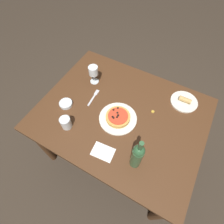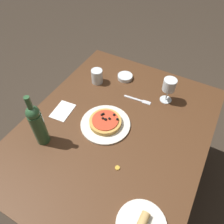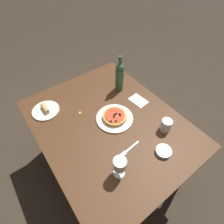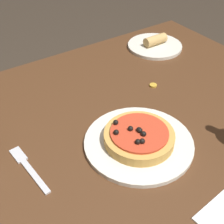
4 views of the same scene
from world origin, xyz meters
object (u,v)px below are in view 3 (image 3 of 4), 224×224
object	(u,v)px
dining_table	(109,129)
fork	(128,150)
wine_glass	(120,165)
bottle_cap	(80,113)
wine_bottle	(119,76)
water_cup	(166,125)
side_plate	(46,110)
side_bowl	(163,151)
dinner_plate	(115,118)
pizza	(115,116)

from	to	relation	value
dining_table	fork	distance (m)	0.29
wine_glass	bottle_cap	xyz separation A→B (m)	(-0.56, 0.05, -0.12)
wine_bottle	water_cup	distance (m)	0.55
dining_table	side_plate	world-z (taller)	side_plate
wine_bottle	side_bowl	size ratio (longest dim) A/B	3.19
side_bowl	bottle_cap	world-z (taller)	side_bowl
dinner_plate	side_plate	bearing A→B (deg)	-134.69
dining_table	water_cup	world-z (taller)	water_cup
wine_bottle	bottle_cap	world-z (taller)	wine_bottle
side_plate	bottle_cap	size ratio (longest dim) A/B	8.84
water_cup	dinner_plate	bearing A→B (deg)	-141.41
fork	wine_bottle	bearing A→B (deg)	-126.96
wine_bottle	water_cup	world-z (taller)	wine_bottle
dinner_plate	fork	size ratio (longest dim) A/B	1.61
dining_table	bottle_cap	bearing A→B (deg)	-148.14
wine_bottle	fork	bearing A→B (deg)	-32.20
wine_glass	fork	size ratio (longest dim) A/B	0.93
water_cup	side_bowl	xyz separation A→B (m)	(0.12, -0.15, -0.03)
side_plate	bottle_cap	xyz separation A→B (m)	(0.18, 0.21, -0.01)
bottle_cap	dinner_plate	bearing A→B (deg)	41.90
water_cup	side_bowl	size ratio (longest dim) A/B	0.94
dining_table	bottle_cap	size ratio (longest dim) A/B	52.16
wine_glass	wine_bottle	bearing A→B (deg)	142.03
dining_table	water_cup	xyz separation A→B (m)	(0.30, 0.29, 0.14)
side_plate	wine_bottle	bearing A→B (deg)	77.84
wine_bottle	bottle_cap	bearing A→B (deg)	-83.92
fork	bottle_cap	xyz separation A→B (m)	(-0.47, -0.10, 0.00)
pizza	fork	size ratio (longest dim) A/B	1.03
wine_bottle	side_plate	world-z (taller)	wine_bottle
dinner_plate	wine_bottle	size ratio (longest dim) A/B	0.87
dinner_plate	wine_glass	distance (m)	0.44
pizza	wine_bottle	distance (m)	0.36
side_plate	dining_table	bearing A→B (deg)	40.85
wine_glass	pizza	bearing A→B (deg)	146.45
dining_table	dinner_plate	world-z (taller)	dinner_plate
side_bowl	side_plate	world-z (taller)	side_plate
dining_table	wine_glass	size ratio (longest dim) A/B	7.62
wine_bottle	side_bowl	world-z (taller)	wine_bottle
dining_table	fork	world-z (taller)	fork
dinner_plate	pizza	distance (m)	0.02
water_cup	side_plate	size ratio (longest dim) A/B	0.45
dining_table	side_bowl	world-z (taller)	side_bowl
fork	side_plate	bearing A→B (deg)	-69.88
side_plate	side_bowl	bearing A→B (deg)	30.71
side_bowl	side_plate	distance (m)	0.94
pizza	bottle_cap	distance (m)	0.28
bottle_cap	pizza	bearing A→B (deg)	41.84
wine_glass	bottle_cap	size ratio (longest dim) A/B	6.84
water_cup	side_bowl	distance (m)	0.20
dinner_plate	side_plate	world-z (taller)	side_plate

